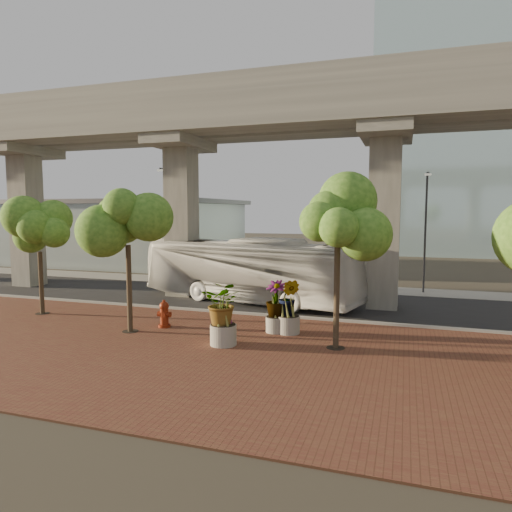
% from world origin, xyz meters
% --- Properties ---
extents(ground, '(160.00, 160.00, 0.00)m').
position_xyz_m(ground, '(0.00, 0.00, 0.00)').
color(ground, '#373128').
rests_on(ground, ground).
extents(brick_plaza, '(70.00, 13.00, 0.06)m').
position_xyz_m(brick_plaza, '(0.00, -8.00, 0.03)').
color(brick_plaza, brown).
rests_on(brick_plaza, ground).
extents(asphalt_road, '(90.00, 8.00, 0.04)m').
position_xyz_m(asphalt_road, '(0.00, 2.00, 0.02)').
color(asphalt_road, black).
rests_on(asphalt_road, ground).
extents(curb_strip, '(70.00, 0.25, 0.16)m').
position_xyz_m(curb_strip, '(0.00, -2.00, 0.08)').
color(curb_strip, '#98958E').
rests_on(curb_strip, ground).
extents(far_sidewalk, '(90.00, 3.00, 0.06)m').
position_xyz_m(far_sidewalk, '(0.00, 7.50, 0.03)').
color(far_sidewalk, '#98958E').
rests_on(far_sidewalk, ground).
extents(transit_viaduct, '(72.00, 5.60, 12.40)m').
position_xyz_m(transit_viaduct, '(0.00, 2.00, 7.29)').
color(transit_viaduct, '#9C998E').
rests_on(transit_viaduct, ground).
extents(station_pavilion, '(23.00, 13.00, 6.30)m').
position_xyz_m(station_pavilion, '(-20.00, 16.00, 3.22)').
color(station_pavilion, '#A3B5BA').
rests_on(station_pavilion, ground).
extents(transit_bus, '(13.48, 6.21, 3.66)m').
position_xyz_m(transit_bus, '(-1.42, 1.25, 1.83)').
color(transit_bus, silver).
rests_on(transit_bus, ground).
extents(fire_hydrant, '(0.61, 0.55, 1.22)m').
position_xyz_m(fire_hydrant, '(-3.05, -5.50, 0.65)').
color(fire_hydrant, maroon).
rests_on(fire_hydrant, ground).
extents(planter_front, '(2.28, 2.28, 2.51)m').
position_xyz_m(planter_front, '(0.50, -7.21, 1.58)').
color(planter_front, '#9D998D').
rests_on(planter_front, ground).
extents(planter_right, '(2.09, 2.09, 2.23)m').
position_xyz_m(planter_right, '(1.92, -4.77, 1.41)').
color(planter_right, '#AEAA9E').
rests_on(planter_right, ground).
extents(planter_left, '(2.11, 2.11, 2.32)m').
position_xyz_m(planter_left, '(2.49, -4.76, 1.47)').
color(planter_left, '#9B958C').
rests_on(planter_left, ground).
extents(street_tree_far_west, '(3.25, 3.25, 5.57)m').
position_xyz_m(street_tree_far_west, '(-10.29, -5.04, 4.13)').
color(street_tree_far_west, '#483B29').
rests_on(street_tree_far_west, ground).
extents(street_tree_near_west, '(3.48, 3.48, 6.35)m').
position_xyz_m(street_tree_near_west, '(-4.07, -6.63, 4.80)').
color(street_tree_near_west, '#483B29').
rests_on(street_tree_near_west, ground).
extents(street_tree_near_east, '(3.42, 3.42, 6.44)m').
position_xyz_m(street_tree_near_east, '(4.71, -6.26, 4.92)').
color(street_tree_near_east, '#483B29').
rests_on(street_tree_near_east, ground).
extents(streetlamp_west, '(0.41, 1.20, 8.26)m').
position_xyz_m(streetlamp_west, '(-9.60, 6.69, 4.82)').
color(streetlamp_west, '#2B2B30').
rests_on(streetlamp_west, ground).
extents(streetlamp_east, '(0.37, 1.10, 7.57)m').
position_xyz_m(streetlamp_east, '(8.28, 7.40, 4.42)').
color(streetlamp_east, '#313237').
rests_on(streetlamp_east, ground).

